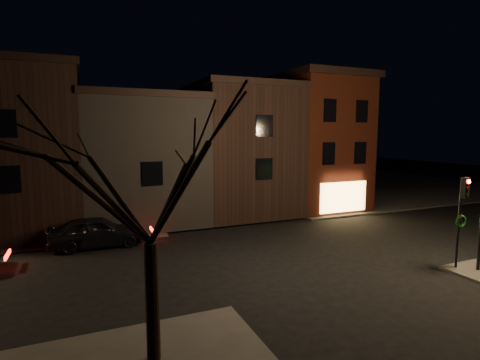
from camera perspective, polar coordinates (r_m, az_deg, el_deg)
name	(u,v)px	position (r m, az deg, el deg)	size (l,w,h in m)	color
ground	(285,250)	(19.88, 6.87, -10.60)	(120.00, 120.00, 0.00)	black
sidewalk_far_right	(346,183)	(47.23, 15.83, -0.43)	(30.00, 30.00, 0.12)	#2D2B28
corner_building	(313,141)	(31.24, 11.09, 5.82)	(6.50, 8.50, 10.50)	#4A180D
row_building_a	(235,149)	(29.08, -0.80, 4.75)	(7.30, 10.30, 9.40)	black
row_building_b	(139,158)	(27.19, -15.10, 3.28)	(7.80, 10.30, 8.40)	black
row_building_c	(20,149)	(27.12, -30.53, 4.12)	(7.30, 10.30, 9.90)	black
traffic_signal	(462,208)	(18.91, 30.76, -3.72)	(0.58, 0.38, 4.05)	black
bare_tree_left	(148,158)	(9.52, -13.84, 3.31)	(5.60, 5.60, 7.50)	black
parked_car_a	(97,232)	(21.52, -20.96, -7.35)	(1.97, 4.89, 1.66)	black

